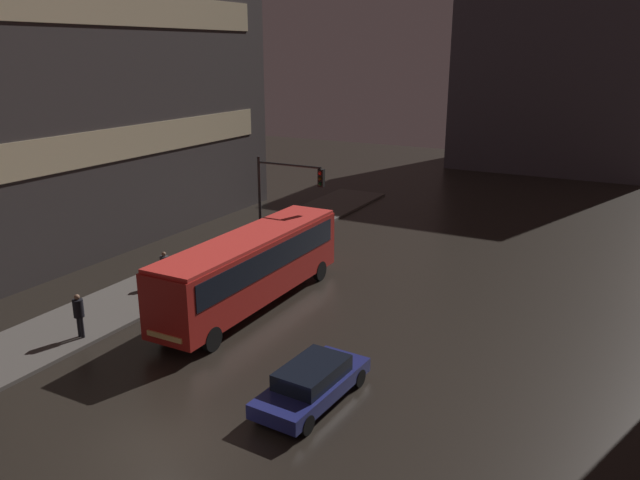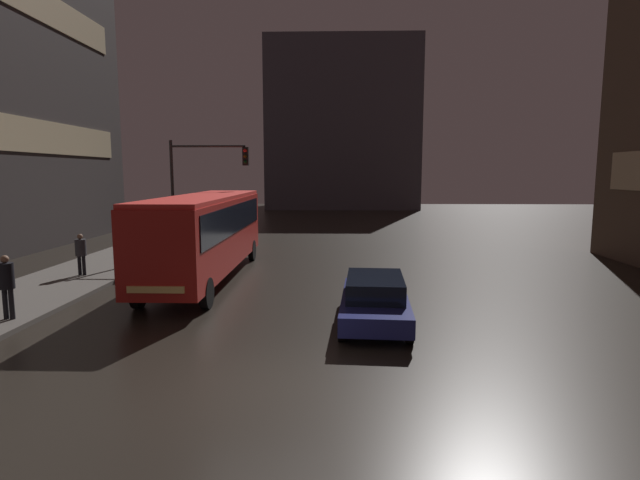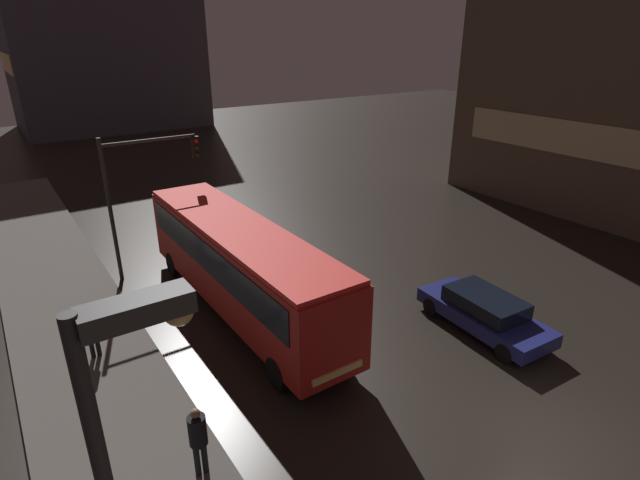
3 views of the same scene
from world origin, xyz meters
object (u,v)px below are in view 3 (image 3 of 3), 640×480
object	(u,v)px
car_taxi	(484,311)
bus_near	(240,260)
pedestrian_mid	(198,435)
pedestrian_near	(91,328)
traffic_light_main	(143,180)

from	to	relation	value
car_taxi	bus_near	bearing A→B (deg)	-38.75
pedestrian_mid	car_taxi	bearing A→B (deg)	-37.60
pedestrian_near	pedestrian_mid	xyz separation A→B (m)	(1.02, -6.13, 0.09)
car_taxi	pedestrian_near	bearing A→B (deg)	-22.83
pedestrian_mid	traffic_light_main	size ratio (longest dim) A/B	0.31
pedestrian_near	pedestrian_mid	bearing A→B (deg)	27.55
bus_near	pedestrian_mid	xyz separation A→B (m)	(-4.11, -6.19, -0.82)
car_taxi	pedestrian_near	distance (m)	12.77
car_taxi	traffic_light_main	world-z (taller)	traffic_light_main
bus_near	car_taxi	size ratio (longest dim) A/B	2.42
pedestrian_mid	traffic_light_main	xyz separation A→B (m)	(2.50, 11.46, 2.79)
bus_near	pedestrian_near	size ratio (longest dim) A/B	6.93
car_taxi	pedestrian_near	xyz separation A→B (m)	(-11.43, 5.69, 0.46)
car_taxi	pedestrian_mid	xyz separation A→B (m)	(-10.41, -0.44, 0.56)
bus_near	car_taxi	xyz separation A→B (m)	(6.30, -5.75, -1.38)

